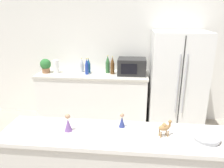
% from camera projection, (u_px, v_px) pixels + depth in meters
% --- Properties ---
extents(wall_back, '(8.00, 0.06, 2.55)m').
position_uv_depth(wall_back, '(123.00, 52.00, 4.02)').
color(wall_back, white).
rests_on(wall_back, ground_plane).
extents(back_counter, '(1.95, 0.63, 0.94)m').
position_uv_depth(back_counter, '(93.00, 98.00, 4.01)').
color(back_counter, white).
rests_on(back_counter, ground_plane).
extents(refrigerator, '(0.87, 0.75, 1.69)m').
position_uv_depth(refrigerator, '(176.00, 82.00, 3.68)').
color(refrigerator, white).
rests_on(refrigerator, ground_plane).
extents(potted_plant, '(0.19, 0.19, 0.25)m').
position_uv_depth(potted_plant, '(46.00, 65.00, 3.88)').
color(potted_plant, '#9E6B47').
rests_on(potted_plant, back_counter).
extents(paper_towel_roll, '(0.10, 0.10, 0.23)m').
position_uv_depth(paper_towel_roll, '(56.00, 67.00, 3.88)').
color(paper_towel_roll, white).
rests_on(paper_towel_roll, back_counter).
extents(microwave, '(0.48, 0.37, 0.28)m').
position_uv_depth(microwave, '(132.00, 66.00, 3.77)').
color(microwave, black).
rests_on(microwave, back_counter).
extents(back_bottle_0, '(0.08, 0.08, 0.31)m').
position_uv_depth(back_bottle_0, '(108.00, 65.00, 3.87)').
color(back_bottle_0, '#2D6033').
rests_on(back_bottle_0, back_counter).
extents(back_bottle_1, '(0.06, 0.06, 0.28)m').
position_uv_depth(back_bottle_1, '(87.00, 67.00, 3.78)').
color(back_bottle_1, navy).
rests_on(back_bottle_1, back_counter).
extents(back_bottle_2, '(0.07, 0.07, 0.26)m').
position_uv_depth(back_bottle_2, '(82.00, 65.00, 3.92)').
color(back_bottle_2, '#B2B7BC').
rests_on(back_bottle_2, back_counter).
extents(back_bottle_3, '(0.07, 0.07, 0.31)m').
position_uv_depth(back_bottle_3, '(112.00, 66.00, 3.80)').
color(back_bottle_3, brown).
rests_on(back_bottle_3, back_counter).
extents(back_bottle_4, '(0.07, 0.07, 0.26)m').
position_uv_depth(back_bottle_4, '(88.00, 66.00, 3.88)').
color(back_bottle_4, navy).
rests_on(back_bottle_4, back_counter).
extents(fruit_bowl, '(0.22, 0.22, 0.05)m').
position_uv_depth(fruit_bowl, '(206.00, 137.00, 1.76)').
color(fruit_bowl, '#B7BABF').
rests_on(fruit_bowl, bar_counter).
extents(camel_figurine, '(0.12, 0.08, 0.14)m').
position_uv_depth(camel_figurine, '(165.00, 127.00, 1.79)').
color(camel_figurine, olive).
rests_on(camel_figurine, bar_counter).
extents(wise_man_figurine_blue, '(0.06, 0.06, 0.13)m').
position_uv_depth(wise_man_figurine_blue, '(122.00, 121.00, 1.95)').
color(wise_man_figurine_blue, navy).
rests_on(wise_man_figurine_blue, bar_counter).
extents(wise_man_figurine_crimson, '(0.07, 0.07, 0.16)m').
position_uv_depth(wise_man_figurine_crimson, '(68.00, 124.00, 1.88)').
color(wise_man_figurine_crimson, '#6B4784').
rests_on(wise_man_figurine_crimson, bar_counter).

